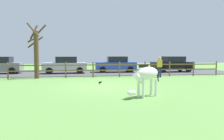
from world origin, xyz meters
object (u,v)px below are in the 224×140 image
Objects in this scene: parked_car_black at (172,64)px; parked_car_silver at (65,65)px; parked_car_blue at (116,64)px; zebra at (146,76)px; bare_tree at (36,51)px; crow_on_grass at (100,82)px; visitor_near_fence at (160,66)px.

parked_car_silver is at bearing 179.66° from parked_car_black.
parked_car_silver is at bearing -173.30° from parked_car_blue.
parked_car_blue reaches higher than zebra.
zebra is at bearing -70.97° from parked_car_silver.
parked_car_black is at bearing 16.00° from bare_tree.
parked_car_silver reaches higher than zebra.
bare_tree is 6.36m from crow_on_grass.
parked_car_black is at bearing 43.65° from crow_on_grass.
zebra is at bearing -93.71° from parked_car_blue.
crow_on_grass is (4.45, -4.11, -1.93)m from bare_tree.
parked_car_blue is at bearing 173.53° from parked_car_black.
bare_tree reaches higher than crow_on_grass.
parked_car_blue is at bearing 73.91° from crow_on_grass.
parked_car_black is at bearing 55.38° from visitor_near_fence.
bare_tree is 9.61m from visitor_near_fence.
visitor_near_fence is at bearing 33.46° from crow_on_grass.
visitor_near_fence is at bearing -4.57° from bare_tree.
parked_car_blue is at bearing 118.07° from visitor_near_fence.
visitor_near_fence reaches higher than parked_car_blue.
parked_car_silver and parked_car_black have the same top height.
parked_car_silver is 1.00× the size of parked_car_black.
crow_on_grass is at bearing -71.96° from parked_car_silver.
zebra is 13.53m from parked_car_black.
bare_tree reaches higher than parked_car_black.
crow_on_grass is 8.19m from parked_car_silver.
parked_car_silver is at bearing 62.26° from bare_tree.
crow_on_grass is at bearing 110.82° from zebra.
parked_car_silver and parked_car_blue have the same top height.
parked_car_black is (10.59, -0.06, 0.00)m from parked_car_silver.
parked_car_black is (6.48, 11.88, -0.08)m from zebra.
parked_car_silver is 10.59m from parked_car_black.
zebra is at bearing -114.75° from visitor_near_fence.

